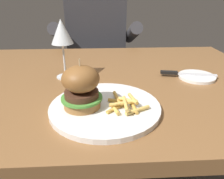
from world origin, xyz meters
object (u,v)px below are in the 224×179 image
wine_glass (62,34)px  table_knife (183,74)px  bread_plate (197,77)px  burger_sandwich (81,87)px  main_plate (105,107)px  diner_person (97,64)px

wine_glass → table_knife: bearing=-3.4°
bread_plate → table_knife: 0.05m
wine_glass → table_knife: wine_glass is taller
burger_sandwich → table_knife: 0.41m
wine_glass → bread_plate: (0.47, -0.03, -0.15)m
main_plate → burger_sandwich: size_ratio=2.28×
burger_sandwich → wine_glass: wine_glass is taller
wine_glass → diner_person: bearing=81.3°
diner_person → bread_plate: bearing=-63.3°
table_knife → burger_sandwich: bearing=-147.3°
main_plate → diner_person: 0.94m
main_plate → burger_sandwich: burger_sandwich is taller
bread_plate → diner_person: size_ratio=0.11×
burger_sandwich → wine_glass: bearing=107.3°
diner_person → main_plate: bearing=-88.1°
main_plate → diner_person: size_ratio=0.25×
main_plate → burger_sandwich: 0.08m
main_plate → wine_glass: size_ratio=1.43×
burger_sandwich → bread_plate: 0.45m
burger_sandwich → wine_glass: size_ratio=0.63×
wine_glass → bread_plate: 0.49m
burger_sandwich → bread_plate: size_ratio=1.00×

